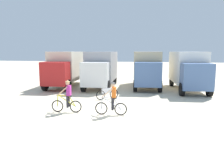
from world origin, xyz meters
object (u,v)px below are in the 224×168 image
at_px(box_truck_white_box, 188,69).
at_px(bicycle_spare, 107,94).
at_px(box_truck_cream_rv, 66,67).
at_px(box_truck_tan_camper, 147,67).
at_px(box_truck_grey_hauler, 101,67).
at_px(cyclist_orange_shirt, 67,97).
at_px(cyclist_cowboy_hat, 112,100).

xyz_separation_m(box_truck_white_box, bicycle_spare, (-6.13, -5.11, -1.48)).
xyz_separation_m(box_truck_cream_rv, bicycle_spare, (5.20, -5.24, -1.48)).
bearing_deg(box_truck_tan_camper, box_truck_grey_hauler, -169.02).
bearing_deg(cyclist_orange_shirt, box_truck_tan_camper, 67.96).
relative_size(box_truck_tan_camper, cyclist_orange_shirt, 3.77).
distance_m(box_truck_cream_rv, cyclist_orange_shirt, 9.84).
height_order(box_truck_white_box, cyclist_cowboy_hat, box_truck_white_box).
distance_m(box_truck_cream_rv, box_truck_grey_hauler, 3.47).
distance_m(box_truck_tan_camper, cyclist_orange_shirt, 10.80).
bearing_deg(box_truck_cream_rv, box_truck_white_box, -0.64).
relative_size(cyclist_orange_shirt, bicycle_spare, 1.28).
bearing_deg(cyclist_cowboy_hat, box_truck_cream_rv, 124.57).
bearing_deg(box_truck_cream_rv, box_truck_grey_hauler, 1.39).
bearing_deg(bicycle_spare, box_truck_white_box, 39.82).
relative_size(cyclist_cowboy_hat, bicycle_spare, 1.28).
bearing_deg(cyclist_orange_shirt, bicycle_spare, 68.91).
height_order(box_truck_grey_hauler, box_truck_white_box, same).
height_order(box_truck_white_box, cyclist_orange_shirt, box_truck_white_box).
relative_size(box_truck_grey_hauler, bicycle_spare, 4.82).
bearing_deg(cyclist_orange_shirt, box_truck_grey_hauler, 91.64).
height_order(box_truck_cream_rv, bicycle_spare, box_truck_cream_rv).
relative_size(box_truck_grey_hauler, cyclist_orange_shirt, 3.77).
relative_size(box_truck_white_box, bicycle_spare, 4.86).
height_order(box_truck_grey_hauler, box_truck_tan_camper, same).
bearing_deg(cyclist_cowboy_hat, bicycle_spare, 105.57).
distance_m(box_truck_cream_rv, box_truck_white_box, 11.33).
relative_size(box_truck_cream_rv, cyclist_cowboy_hat, 3.78).
relative_size(box_truck_grey_hauler, box_truck_white_box, 0.99).
xyz_separation_m(box_truck_cream_rv, cyclist_orange_shirt, (3.73, -9.05, -1.03)).
xyz_separation_m(box_truck_white_box, cyclist_cowboy_hat, (-5.05, -8.98, -1.03)).
bearing_deg(cyclist_orange_shirt, box_truck_cream_rv, 112.39).
height_order(cyclist_orange_shirt, bicycle_spare, cyclist_orange_shirt).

